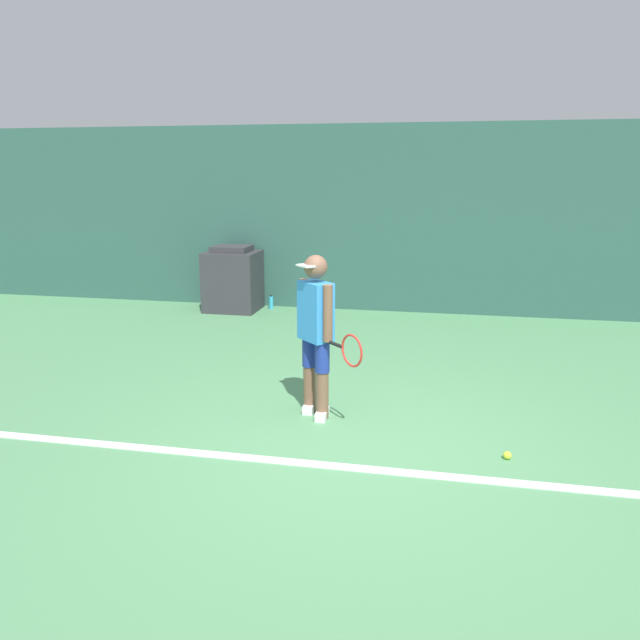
% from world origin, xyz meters
% --- Properties ---
extents(ground_plane, '(24.00, 24.00, 0.00)m').
position_xyz_m(ground_plane, '(0.00, 0.00, 0.00)').
color(ground_plane, '#518C5B').
extents(back_wall, '(24.00, 0.10, 3.04)m').
position_xyz_m(back_wall, '(0.00, 5.49, 1.52)').
color(back_wall, '#2D564C').
rests_on(back_wall, ground_plane).
extents(court_baseline, '(21.60, 0.10, 0.01)m').
position_xyz_m(court_baseline, '(0.00, -0.34, 0.01)').
color(court_baseline, white).
rests_on(court_baseline, ground_plane).
extents(tennis_player, '(0.71, 0.70, 1.55)m').
position_xyz_m(tennis_player, '(-0.46, 0.70, 0.86)').
color(tennis_player, brown).
rests_on(tennis_player, ground_plane).
extents(tennis_ball, '(0.07, 0.07, 0.07)m').
position_xyz_m(tennis_ball, '(1.27, 0.08, 0.03)').
color(tennis_ball, '#D1E533').
rests_on(tennis_ball, ground_plane).
extents(covered_chair, '(0.87, 0.77, 1.09)m').
position_xyz_m(covered_chair, '(-2.81, 5.00, 0.52)').
color(covered_chair, '#333338').
rests_on(covered_chair, ground_plane).
extents(water_bottle, '(0.07, 0.07, 0.24)m').
position_xyz_m(water_bottle, '(-2.21, 5.20, 0.11)').
color(water_bottle, '#33ADD6').
rests_on(water_bottle, ground_plane).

